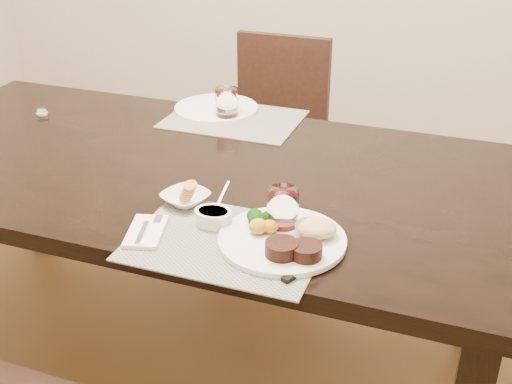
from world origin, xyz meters
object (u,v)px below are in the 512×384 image
(dinner_plate, at_px, (288,238))
(far_plate, at_px, (216,108))
(wine_glass_near, at_px, (283,212))
(cracker_bowl, at_px, (186,198))
(steak_knife, at_px, (301,267))
(chair_far, at_px, (275,130))

(dinner_plate, bearing_deg, far_plate, 121.79)
(wine_glass_near, bearing_deg, dinner_plate, -62.21)
(cracker_bowl, relative_size, wine_glass_near, 1.42)
(steak_knife, distance_m, wine_glass_near, 0.18)
(dinner_plate, xyz_separation_m, steak_knife, (0.06, -0.09, -0.01))
(dinner_plate, bearing_deg, steak_knife, -57.09)
(cracker_bowl, xyz_separation_m, far_plate, (-0.21, 0.68, -0.01))
(wine_glass_near, height_order, far_plate, wine_glass_near)
(cracker_bowl, bearing_deg, far_plate, 106.79)
(cracker_bowl, distance_m, far_plate, 0.71)
(chair_far, xyz_separation_m, cracker_bowl, (0.14, -1.16, 0.27))
(steak_knife, bearing_deg, chair_far, 135.57)
(dinner_plate, bearing_deg, chair_far, 107.97)
(steak_knife, xyz_separation_m, wine_glass_near, (-0.09, 0.15, 0.04))
(chair_far, bearing_deg, wine_glass_near, -70.58)
(dinner_plate, xyz_separation_m, wine_glass_near, (-0.03, 0.06, 0.03))
(chair_far, height_order, dinner_plate, chair_far)
(chair_far, relative_size, far_plate, 2.96)
(dinner_plate, relative_size, cracker_bowl, 2.01)
(chair_far, relative_size, wine_glass_near, 8.32)
(dinner_plate, distance_m, cracker_bowl, 0.33)
(chair_far, xyz_separation_m, steak_knife, (0.52, -1.35, 0.26))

